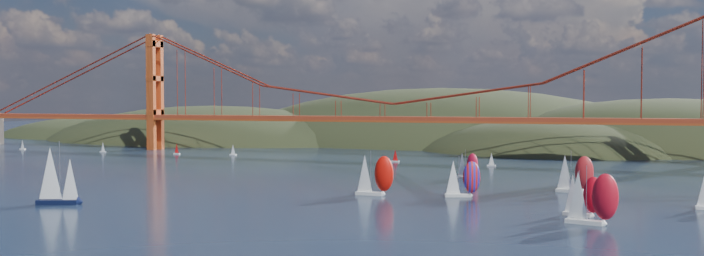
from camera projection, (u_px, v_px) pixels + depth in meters
The scene contains 16 objects.
ground at pixel (77, 233), 118.21m from camera, with size 1200.00×1200.00×0.00m, color black.
headlands at pixel (531, 169), 361.77m from camera, with size 725.00×225.00×96.00m.
bridge at pixel (390, 79), 285.39m from camera, with size 552.00×12.00×55.00m.
sloop_navy at pixel (56, 176), 151.38m from camera, with size 9.64×7.32×14.08m.
racer_0 at pixel (374, 174), 166.36m from camera, with size 9.51×3.85×10.95m.
racer_1 at pixel (591, 197), 126.35m from camera, with size 9.74×5.15×10.93m.
racer_2 at pixel (582, 195), 135.38m from camera, with size 8.17×4.92×9.16m.
racer_3 at pixel (574, 173), 171.28m from camera, with size 9.34×4.53×10.52m.
racer_5 at pixel (467, 165), 202.28m from camera, with size 7.72×5.85×8.72m.
racer_rwb at pixel (462, 178), 163.51m from camera, with size 8.70×5.57×9.73m.
distant_boat_0 at pixel (23, 145), 329.26m from camera, with size 3.00×2.00×4.70m.
distant_boat_1 at pixel (103, 147), 310.99m from camera, with size 3.00×2.00×4.70m.
distant_boat_2 at pixel (177, 149), 299.46m from camera, with size 3.00×2.00×4.70m.
distant_boat_3 at pixel (233, 150), 293.23m from camera, with size 3.00×2.00×4.70m.
distant_boat_8 at pixel (491, 160), 242.59m from camera, with size 3.00×2.00×4.70m.
distant_boat_9 at pixel (395, 156), 260.30m from camera, with size 3.00×2.00×4.70m.
Camera 1 is at (86.80, -92.35, 22.52)m, focal length 35.00 mm.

